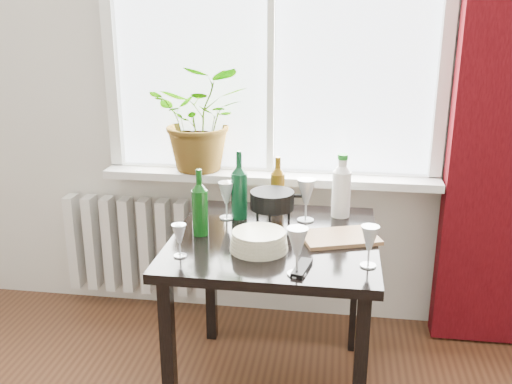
# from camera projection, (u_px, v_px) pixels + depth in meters

# --- Properties ---
(window) EXTENTS (1.72, 0.08, 1.62)m
(window) POSITION_uv_depth(u_px,v_px,m) (272.00, 19.00, 2.76)
(window) COLOR white
(window) RESTS_ON ground
(windowsill) EXTENTS (1.72, 0.20, 0.04)m
(windowsill) POSITION_uv_depth(u_px,v_px,m) (269.00, 177.00, 2.94)
(windowsill) COLOR silver
(windowsill) RESTS_ON ground
(curtain) EXTENTS (0.50, 0.12, 2.56)m
(curtain) POSITION_uv_depth(u_px,v_px,m) (512.00, 90.00, 2.60)
(curtain) COLOR #360408
(curtain) RESTS_ON ground
(radiator) EXTENTS (0.80, 0.10, 0.55)m
(radiator) POSITION_uv_depth(u_px,v_px,m) (137.00, 245.00, 3.21)
(radiator) COLOR silver
(radiator) RESTS_ON ground
(table) EXTENTS (0.85, 0.85, 0.74)m
(table) POSITION_uv_depth(u_px,v_px,m) (274.00, 257.00, 2.41)
(table) COLOR black
(table) RESTS_ON ground
(potted_plant) EXTENTS (0.52, 0.45, 0.54)m
(potted_plant) POSITION_uv_depth(u_px,v_px,m) (202.00, 118.00, 2.91)
(potted_plant) COLOR #317C21
(potted_plant) RESTS_ON windowsill
(wine_bottle_left) EXTENTS (0.08, 0.08, 0.29)m
(wine_bottle_left) POSITION_uv_depth(u_px,v_px,m) (200.00, 202.00, 2.37)
(wine_bottle_left) COLOR #0C3E0F
(wine_bottle_left) RESTS_ON table
(wine_bottle_right) EXTENTS (0.09, 0.09, 0.31)m
(wine_bottle_right) POSITION_uv_depth(u_px,v_px,m) (239.00, 185.00, 2.55)
(wine_bottle_right) COLOR #0B3A1F
(wine_bottle_right) RESTS_ON table
(bottle_amber) EXTENTS (0.07, 0.07, 0.27)m
(bottle_amber) POSITION_uv_depth(u_px,v_px,m) (278.00, 184.00, 2.64)
(bottle_amber) COLOR brown
(bottle_amber) RESTS_ON table
(cleaning_bottle) EXTENTS (0.11, 0.11, 0.30)m
(cleaning_bottle) POSITION_uv_depth(u_px,v_px,m) (342.00, 185.00, 2.58)
(cleaning_bottle) COLOR white
(cleaning_bottle) RESTS_ON table
(wineglass_front_right) EXTENTS (0.09, 0.09, 0.18)m
(wineglass_front_right) POSITION_uv_depth(u_px,v_px,m) (297.00, 251.00, 2.01)
(wineglass_front_right) COLOR silver
(wineglass_front_right) RESTS_ON table
(wineglass_far_right) EXTENTS (0.09, 0.09, 0.16)m
(wineglass_far_right) POSITION_uv_depth(u_px,v_px,m) (369.00, 246.00, 2.08)
(wineglass_far_right) COLOR silver
(wineglass_far_right) RESTS_ON table
(wineglass_back_center) EXTENTS (0.11, 0.11, 0.20)m
(wineglass_back_center) POSITION_uv_depth(u_px,v_px,m) (306.00, 200.00, 2.53)
(wineglass_back_center) COLOR #B5BDC3
(wineglass_back_center) RESTS_ON table
(wineglass_back_left) EXTENTS (0.09, 0.09, 0.18)m
(wineglass_back_left) POSITION_uv_depth(u_px,v_px,m) (227.00, 200.00, 2.57)
(wineglass_back_left) COLOR silver
(wineglass_back_left) RESTS_ON table
(wineglass_front_left) EXTENTS (0.07, 0.07, 0.13)m
(wineglass_front_left) POSITION_uv_depth(u_px,v_px,m) (179.00, 240.00, 2.17)
(wineglass_front_left) COLOR silver
(wineglass_front_left) RESTS_ON table
(plate_stack) EXTENTS (0.31, 0.31, 0.07)m
(plate_stack) POSITION_uv_depth(u_px,v_px,m) (259.00, 241.00, 2.24)
(plate_stack) COLOR beige
(plate_stack) RESTS_ON table
(fondue_pot) EXTENTS (0.26, 0.24, 0.15)m
(fondue_pot) POSITION_uv_depth(u_px,v_px,m) (272.00, 208.00, 2.50)
(fondue_pot) COLOR black
(fondue_pot) RESTS_ON table
(tv_remote) EXTENTS (0.07, 0.16, 0.02)m
(tv_remote) POSITION_uv_depth(u_px,v_px,m) (302.00, 268.00, 2.08)
(tv_remote) COLOR black
(tv_remote) RESTS_ON table
(cutting_board) EXTENTS (0.36, 0.29, 0.02)m
(cutting_board) POSITION_uv_depth(u_px,v_px,m) (340.00, 237.00, 2.35)
(cutting_board) COLOR olive
(cutting_board) RESTS_ON table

